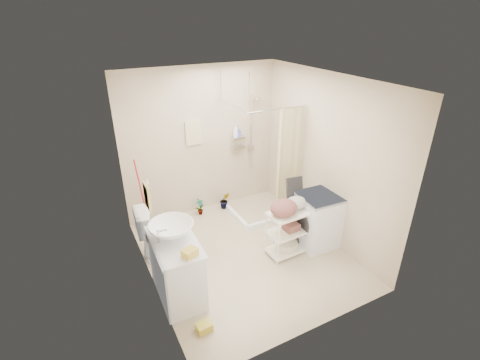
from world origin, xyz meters
The scene contains 23 objects.
floor centered at (0.00, 0.00, 0.00)m, with size 3.20×3.20×0.00m, color beige.
ceiling centered at (0.00, 0.00, 2.60)m, with size 2.80×3.20×0.04m, color silver.
wall_back centered at (0.00, 1.60, 1.30)m, with size 2.80×0.04×2.60m, color beige.
wall_front centered at (0.00, -1.60, 1.30)m, with size 2.80×0.04×2.60m, color beige.
wall_left centered at (-1.40, 0.00, 1.30)m, with size 0.04×3.20×2.60m, color beige.
wall_right centered at (1.40, 0.00, 1.30)m, with size 0.04×3.20×2.60m, color beige.
vanity centered at (-1.16, -0.33, 0.42)m, with size 0.53×0.95×0.84m, color silver.
sink centered at (-1.15, -0.23, 0.93)m, with size 0.56×0.56×0.19m, color white.
counter_basket centered at (-1.08, -0.69, 0.88)m, with size 0.17×0.13×0.09m, color gold.
floor_basket centered at (-1.09, -1.03, 0.07)m, with size 0.26×0.20×0.14m, color gold.
toilet centered at (-1.04, 0.58, 0.41)m, with size 0.46×0.81×0.83m, color silver.
mop centered at (-1.20, 1.46, 0.65)m, with size 0.12×0.12×1.30m, color red, non-canonical shape.
potted_plant_a centered at (-0.18, 1.39, 0.16)m, with size 0.16×0.11×0.31m, color brown.
potted_plant_b centered at (0.32, 1.39, 0.17)m, with size 0.18×0.15×0.34m, color #933B23.
hanging_towel centered at (-0.15, 1.58, 1.50)m, with size 0.28×0.03×0.42m, color beige.
towel_ring centered at (-1.38, -0.20, 1.47)m, with size 0.04×0.22×0.34m, color #F9E38D, non-canonical shape.
tp_holder centered at (-1.36, 0.05, 0.72)m, with size 0.08×0.12×0.14m, color white, non-canonical shape.
shower centered at (0.85, 1.05, 1.05)m, with size 1.10×1.10×2.10m, color white, non-canonical shape.
shampoo_bottle_a centered at (0.62, 1.53, 1.44)m, with size 0.09×0.09×0.23m, color silver.
shampoo_bottle_b centered at (0.69, 1.52, 1.39)m, with size 0.07×0.07×0.15m, color #4756A5.
washing_machine centered at (1.14, -0.25, 0.43)m, with size 0.58×0.60×0.85m, color silver.
laundry_rack centered at (0.60, -0.25, 0.43)m, with size 0.62×0.36×0.85m, color white, non-canonical shape.
ironing_board centered at (0.86, -0.06, 0.55)m, with size 0.31×0.09×1.11m, color black, non-canonical shape.
Camera 1 is at (-2.04, -3.77, 3.35)m, focal length 26.00 mm.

